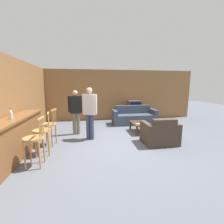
{
  "coord_description": "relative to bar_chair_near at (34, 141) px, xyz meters",
  "views": [
    {
      "loc": [
        -0.96,
        -4.36,
        1.75
      ],
      "look_at": [
        -0.16,
        0.84,
        0.85
      ],
      "focal_mm": 24.0,
      "sensor_mm": 36.0,
      "label": 1
    }
  ],
  "objects": [
    {
      "name": "wall_left",
      "position": [
        -0.98,
        2.29,
        0.72
      ],
      "size": [
        0.08,
        8.51,
        2.6
      ],
      "color": "olive",
      "rests_on": "ground_plane"
    },
    {
      "name": "person_by_counter",
      "position": [
        1.21,
        1.57,
        0.4
      ],
      "size": [
        0.48,
        0.37,
        1.72
      ],
      "color": "#384260",
      "rests_on": "ground_plane"
    },
    {
      "name": "wall_back",
      "position": [
        2.16,
        4.54,
        0.72
      ],
      "size": [
        9.4,
        0.08,
        2.6
      ],
      "color": "olive",
      "rests_on": "ground_plane"
    },
    {
      "name": "tv_unit",
      "position": [
        3.54,
        4.17,
        -0.31
      ],
      "size": [
        1.14,
        0.51,
        0.55
      ],
      "color": "#2D2319",
      "rests_on": "ground_plane"
    },
    {
      "name": "couch_far",
      "position": [
        3.29,
        3.42,
        -0.27
      ],
      "size": [
        2.04,
        0.83,
        0.85
      ],
      "color": "#384251",
      "rests_on": "ground_plane"
    },
    {
      "name": "bar_chair_mid",
      "position": [
        -0.0,
        0.58,
        0.0
      ],
      "size": [
        0.51,
        0.51,
        1.09
      ],
      "color": "#B77F42",
      "rests_on": "ground_plane"
    },
    {
      "name": "coffee_table",
      "position": [
        3.09,
        2.04,
        -0.26
      ],
      "size": [
        0.55,
        0.93,
        0.37
      ],
      "color": "#472D1E",
      "rests_on": "ground_plane"
    },
    {
      "name": "book_on_table",
      "position": [
        2.99,
        1.81,
        -0.19
      ],
      "size": [
        0.24,
        0.16,
        0.03
      ],
      "color": "#B7AD99",
      "rests_on": "coffee_table"
    },
    {
      "name": "armchair_near",
      "position": [
        3.33,
        0.83,
        -0.26
      ],
      "size": [
        1.0,
        0.79,
        0.83
      ],
      "color": "#423328",
      "rests_on": "ground_plane"
    },
    {
      "name": "bar_counter",
      "position": [
        -0.65,
        0.6,
        -0.08
      ],
      "size": [
        0.55,
        2.61,
        0.99
      ],
      "color": "brown",
      "rests_on": "ground_plane"
    },
    {
      "name": "bottle",
      "position": [
        -0.61,
        0.43,
        0.53
      ],
      "size": [
        0.07,
        0.07,
        0.26
      ],
      "color": "silver",
      "rests_on": "bar_counter"
    },
    {
      "name": "bar_chair_far",
      "position": [
        -0.0,
        1.23,
        0.0
      ],
      "size": [
        0.5,
        0.5,
        1.09
      ],
      "color": "#B77F42",
      "rests_on": "ground_plane"
    },
    {
      "name": "person_by_window",
      "position": [
        0.71,
        2.18,
        0.34
      ],
      "size": [
        0.53,
        0.21,
        1.62
      ],
      "color": "#756B5B",
      "rests_on": "ground_plane"
    },
    {
      "name": "ground_plane",
      "position": [
        2.16,
        1.04,
        -0.58
      ],
      "size": [
        24.0,
        24.0,
        0.0
      ],
      "primitive_type": "plane",
      "color": "#565B66"
    },
    {
      "name": "tv",
      "position": [
        3.54,
        4.17,
        0.21
      ],
      "size": [
        0.64,
        0.45,
        0.47
      ],
      "color": "#4C4C4C",
      "rests_on": "tv_unit"
    },
    {
      "name": "bar_chair_near",
      "position": [
        0.0,
        0.0,
        0.0
      ],
      "size": [
        0.44,
        0.44,
        1.09
      ],
      "color": "#B77F42",
      "rests_on": "ground_plane"
    }
  ]
}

